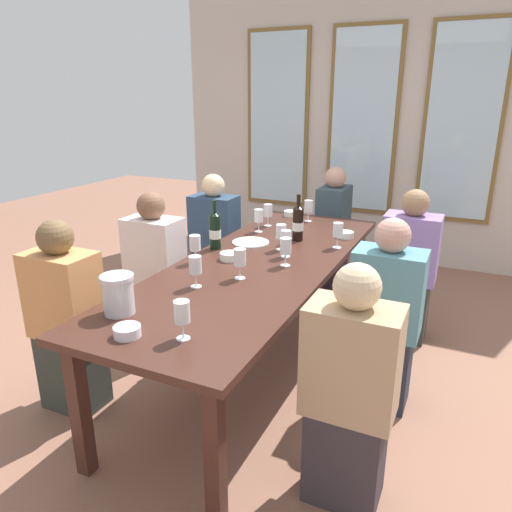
# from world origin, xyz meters

# --- Properties ---
(ground_plane) EXTENTS (12.00, 12.00, 0.00)m
(ground_plane) POSITION_xyz_m (0.00, 0.00, 0.00)
(ground_plane) COLOR #8E5E4A
(back_wall_with_windows) EXTENTS (4.10, 0.10, 2.90)m
(back_wall_with_windows) POSITION_xyz_m (0.00, 2.60, 1.45)
(back_wall_with_windows) COLOR beige
(back_wall_with_windows) RESTS_ON ground
(dining_table) EXTENTS (0.90, 2.58, 0.74)m
(dining_table) POSITION_xyz_m (0.00, 0.00, 0.67)
(dining_table) COLOR #42241B
(dining_table) RESTS_ON ground
(white_plate_0) EXTENTS (0.26, 0.26, 0.01)m
(white_plate_0) POSITION_xyz_m (-0.22, 0.33, 0.74)
(white_plate_0) COLOR white
(white_plate_0) RESTS_ON dining_table
(metal_pitcher) EXTENTS (0.16, 0.16, 0.19)m
(metal_pitcher) POSITION_xyz_m (-0.29, -0.94, 0.84)
(metal_pitcher) COLOR silver
(metal_pitcher) RESTS_ON dining_table
(wine_bottle_0) EXTENTS (0.08, 0.08, 0.33)m
(wine_bottle_0) POSITION_xyz_m (0.06, 0.53, 0.87)
(wine_bottle_0) COLOR black
(wine_bottle_0) RESTS_ON dining_table
(wine_bottle_1) EXTENTS (0.08, 0.08, 0.33)m
(wine_bottle_1) POSITION_xyz_m (-0.38, 0.12, 0.87)
(wine_bottle_1) COLOR black
(wine_bottle_1) RESTS_ON dining_table
(tasting_bowl_0) EXTENTS (0.12, 0.12, 0.05)m
(tasting_bowl_0) POSITION_xyz_m (-0.11, -1.11, 0.76)
(tasting_bowl_0) COLOR white
(tasting_bowl_0) RESTS_ON dining_table
(tasting_bowl_1) EXTENTS (0.12, 0.12, 0.05)m
(tasting_bowl_1) POSITION_xyz_m (0.34, 0.74, 0.76)
(tasting_bowl_1) COLOR white
(tasting_bowl_1) RESTS_ON dining_table
(tasting_bowl_2) EXTENTS (0.11, 0.11, 0.05)m
(tasting_bowl_2) POSITION_xyz_m (-0.24, 1.17, 0.76)
(tasting_bowl_2) COLOR white
(tasting_bowl_2) RESTS_ON dining_table
(tasting_bowl_3) EXTENTS (0.12, 0.12, 0.05)m
(tasting_bowl_3) POSITION_xyz_m (-0.18, -0.04, 0.76)
(tasting_bowl_3) COLOR white
(tasting_bowl_3) RESTS_ON dining_table
(wine_glass_0) EXTENTS (0.07, 0.07, 0.17)m
(wine_glass_0) POSITION_xyz_m (0.11, 0.16, 0.86)
(wine_glass_0) COLOR white
(wine_glass_0) RESTS_ON dining_table
(wine_glass_1) EXTENTS (0.07, 0.07, 0.17)m
(wine_glass_1) POSITION_xyz_m (0.18, 0.00, 0.86)
(wine_glass_1) COLOR white
(wine_glass_1) RESTS_ON dining_table
(wine_glass_2) EXTENTS (0.07, 0.07, 0.17)m
(wine_glass_2) POSITION_xyz_m (0.12, -1.03, 0.86)
(wine_glass_2) COLOR white
(wine_glass_2) RESTS_ON dining_table
(wine_glass_3) EXTENTS (0.07, 0.07, 0.17)m
(wine_glass_3) POSITION_xyz_m (0.03, 0.28, 0.86)
(wine_glass_3) COLOR white
(wine_glass_3) RESTS_ON dining_table
(wine_glass_4) EXTENTS (0.07, 0.07, 0.17)m
(wine_glass_4) POSITION_xyz_m (-0.13, -0.51, 0.86)
(wine_glass_4) COLOR white
(wine_glass_4) RESTS_ON dining_table
(wine_glass_5) EXTENTS (0.07, 0.07, 0.17)m
(wine_glass_5) POSITION_xyz_m (0.36, 0.48, 0.86)
(wine_glass_5) COLOR white
(wine_glass_5) RESTS_ON dining_table
(wine_glass_6) EXTENTS (0.07, 0.07, 0.17)m
(wine_glass_6) POSITION_xyz_m (-0.29, 0.80, 0.86)
(wine_glass_6) COLOR white
(wine_glass_6) RESTS_ON dining_table
(wine_glass_7) EXTENTS (0.07, 0.07, 0.17)m
(wine_glass_7) POSITION_xyz_m (-0.34, -0.18, 0.86)
(wine_glass_7) COLOR white
(wine_glass_7) RESTS_ON dining_table
(wine_glass_8) EXTENTS (0.07, 0.07, 0.17)m
(wine_glass_8) POSITION_xyz_m (-0.28, 0.61, 0.86)
(wine_glass_8) COLOR white
(wine_glass_8) RESTS_ON dining_table
(wine_glass_9) EXTENTS (0.07, 0.07, 0.17)m
(wine_glass_9) POSITION_xyz_m (0.02, -0.30, 0.86)
(wine_glass_9) COLOR white
(wine_glass_9) RESTS_ON dining_table
(wine_glass_10) EXTENTS (0.07, 0.07, 0.17)m
(wine_glass_10) POSITION_xyz_m (-0.05, 1.07, 0.86)
(wine_glass_10) COLOR white
(wine_glass_10) RESTS_ON dining_table
(seated_person_0) EXTENTS (0.38, 0.24, 1.11)m
(seated_person_0) POSITION_xyz_m (-0.79, 0.83, 0.53)
(seated_person_0) COLOR #33252D
(seated_person_0) RESTS_ON ground
(seated_person_1) EXTENTS (0.38, 0.24, 1.11)m
(seated_person_1) POSITION_xyz_m (0.79, 0.84, 0.53)
(seated_person_1) COLOR #3A3931
(seated_person_1) RESTS_ON ground
(seated_person_2) EXTENTS (0.38, 0.24, 1.11)m
(seated_person_2) POSITION_xyz_m (-0.79, -0.00, 0.53)
(seated_person_2) COLOR #2B263A
(seated_person_2) RESTS_ON ground
(seated_person_3) EXTENTS (0.38, 0.24, 1.11)m
(seated_person_3) POSITION_xyz_m (0.79, -0.04, 0.53)
(seated_person_3) COLOR #282E3C
(seated_person_3) RESTS_ON ground
(seated_person_4) EXTENTS (0.38, 0.24, 1.11)m
(seated_person_4) POSITION_xyz_m (-0.79, -0.82, 0.53)
(seated_person_4) COLOR #343A32
(seated_person_4) RESTS_ON ground
(seated_person_5) EXTENTS (0.38, 0.24, 1.11)m
(seated_person_5) POSITION_xyz_m (0.79, -0.82, 0.53)
(seated_person_5) COLOR #362E34
(seated_person_5) RESTS_ON ground
(seated_person_6) EXTENTS (0.24, 0.38, 1.11)m
(seated_person_6) POSITION_xyz_m (0.00, 1.64, 0.53)
(seated_person_6) COLOR #322B35
(seated_person_6) RESTS_ON ground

